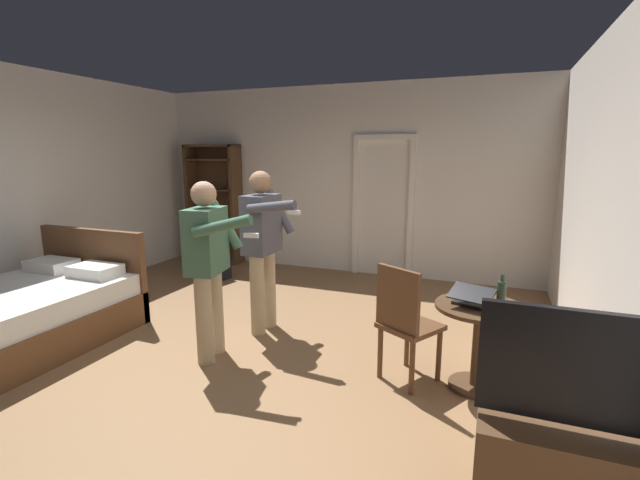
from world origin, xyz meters
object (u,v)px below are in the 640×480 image
(bed, at_px, (25,313))
(person_striped_shirt, at_px, (263,240))
(person_blue_shirt, at_px, (208,259))
(suitcase_dark, at_px, (213,267))
(tv_flatscreen, at_px, (577,461))
(laptop, at_px, (475,300))
(wooden_chair, at_px, (405,320))
(bottle_on_table, at_px, (501,296))
(bookshelf, at_px, (215,200))
(side_table, at_px, (478,332))

(bed, relative_size, person_striped_shirt, 1.14)
(person_blue_shirt, relative_size, suitcase_dark, 3.68)
(bed, xyz_separation_m, suitcase_dark, (0.39, 2.60, -0.12))
(tv_flatscreen, distance_m, laptop, 1.35)
(laptop, distance_m, suitcase_dark, 4.26)
(bed, relative_size, wooden_chair, 1.94)
(bottle_on_table, bearing_deg, bookshelf, 147.18)
(bottle_on_table, distance_m, wooden_chair, 0.76)
(wooden_chair, xyz_separation_m, person_striped_shirt, (-1.59, 0.55, 0.43))
(bed, relative_size, bottle_on_table, 6.70)
(bookshelf, relative_size, bottle_on_table, 6.98)
(person_blue_shirt, bearing_deg, bookshelf, 123.68)
(person_striped_shirt, bearing_deg, person_blue_shirt, -100.72)
(bed, distance_m, side_table, 4.27)
(bookshelf, distance_m, person_blue_shirt, 3.81)
(tv_flatscreen, relative_size, wooden_chair, 1.15)
(bed, height_order, laptop, bed)
(side_table, distance_m, suitcase_dark, 4.25)
(suitcase_dark, bearing_deg, person_blue_shirt, -42.60)
(wooden_chair, distance_m, suitcase_dark, 3.83)
(bed, xyz_separation_m, tv_flatscreen, (4.72, -0.47, 0.04))
(laptop, height_order, wooden_chair, wooden_chair)
(tv_flatscreen, distance_m, person_striped_shirt, 3.19)
(bed, bearing_deg, side_table, 9.79)
(bookshelf, height_order, laptop, bookshelf)
(bottle_on_table, xyz_separation_m, person_blue_shirt, (-2.43, -0.24, 0.12))
(side_table, relative_size, wooden_chair, 0.71)
(bottle_on_table, bearing_deg, bed, -171.55)
(bed, xyz_separation_m, wooden_chair, (3.64, 0.60, 0.24))
(suitcase_dark, bearing_deg, tv_flatscreen, -22.62)
(side_table, bearing_deg, wooden_chair, -167.60)
(side_table, relative_size, person_blue_shirt, 0.43)
(wooden_chair, bearing_deg, person_blue_shirt, -173.51)
(wooden_chair, xyz_separation_m, suitcase_dark, (-3.25, 2.00, -0.36))
(laptop, xyz_separation_m, suitcase_dark, (-3.76, 1.92, -0.57))
(bookshelf, xyz_separation_m, person_striped_shirt, (2.25, -2.42, -0.09))
(suitcase_dark, bearing_deg, side_table, -13.49)
(bed, height_order, suitcase_dark, bed)
(laptop, bearing_deg, person_blue_shirt, -172.91)
(bottle_on_table, height_order, suitcase_dark, bottle_on_table)
(laptop, xyz_separation_m, wooden_chair, (-0.52, -0.08, -0.21))
(bottle_on_table, bearing_deg, tv_flatscreen, -71.13)
(bookshelf, distance_m, suitcase_dark, 1.44)
(side_table, distance_m, person_striped_shirt, 2.25)
(tv_flatscreen, relative_size, person_striped_shirt, 0.68)
(person_blue_shirt, bearing_deg, suitcase_dark, 124.69)
(bed, xyz_separation_m, bottle_on_table, (4.34, 0.64, 0.52))
(tv_flatscreen, relative_size, bottle_on_table, 3.98)
(person_blue_shirt, bearing_deg, bed, -168.06)
(tv_flatscreen, bearing_deg, side_table, 113.56)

